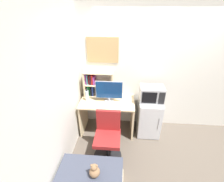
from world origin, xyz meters
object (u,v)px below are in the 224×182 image
(monitor, at_px, (109,91))
(computer_mouse, at_px, (122,105))
(hutch_bookshelf, at_px, (95,83))
(mini_fridge, at_px, (148,117))
(wall_corkboard, at_px, (103,50))
(water_bottle, at_px, (87,95))
(microwave, at_px, (152,94))
(desk_chair, at_px, (108,139))
(keyboard, at_px, (108,105))
(teddy_bear, at_px, (95,171))

(monitor, xyz_separation_m, computer_mouse, (0.27, -0.16, -0.23))
(hutch_bookshelf, bearing_deg, computer_mouse, -33.86)
(mini_fridge, relative_size, wall_corkboard, 1.27)
(hutch_bookshelf, relative_size, water_bottle, 2.50)
(monitor, relative_size, microwave, 1.18)
(desk_chair, bearing_deg, computer_mouse, 66.10)
(keyboard, relative_size, desk_chair, 0.49)
(keyboard, distance_m, water_bottle, 0.49)
(keyboard, distance_m, wall_corkboard, 1.10)
(desk_chair, xyz_separation_m, teddy_bear, (-0.10, -0.72, 0.12))
(hutch_bookshelf, height_order, wall_corkboard, wall_corkboard)
(monitor, relative_size, mini_fridge, 0.68)
(keyboard, height_order, water_bottle, water_bottle)
(hutch_bookshelf, bearing_deg, monitor, -36.19)
(monitor, height_order, microwave, monitor)
(monitor, xyz_separation_m, teddy_bear, (-0.06, -1.40, -0.50))
(keyboard, relative_size, mini_fridge, 0.55)
(mini_fridge, bearing_deg, microwave, 89.70)
(keyboard, height_order, mini_fridge, mini_fridge)
(computer_mouse, bearing_deg, teddy_bear, -105.06)
(hutch_bookshelf, xyz_separation_m, desk_chair, (0.37, -0.92, -0.67))
(mini_fridge, bearing_deg, keyboard, -167.45)
(mini_fridge, height_order, microwave, microwave)
(water_bottle, height_order, wall_corkboard, wall_corkboard)
(water_bottle, height_order, teddy_bear, water_bottle)
(water_bottle, height_order, desk_chair, water_bottle)
(microwave, bearing_deg, keyboard, -167.26)
(mini_fridge, height_order, desk_chair, desk_chair)
(computer_mouse, xyz_separation_m, desk_chair, (-0.23, -0.52, -0.39))
(keyboard, xyz_separation_m, microwave, (0.85, 0.19, 0.19))
(monitor, xyz_separation_m, water_bottle, (-0.46, 0.00, -0.13))
(water_bottle, distance_m, mini_fridge, 1.39)
(microwave, xyz_separation_m, teddy_bear, (-0.91, -1.43, -0.45))
(computer_mouse, xyz_separation_m, wall_corkboard, (-0.43, 0.51, 0.96))
(hutch_bookshelf, height_order, computer_mouse, hutch_bookshelf)
(hutch_bookshelf, xyz_separation_m, microwave, (1.18, -0.21, -0.10))
(desk_chair, bearing_deg, keyboard, 94.65)
(teddy_bear, bearing_deg, desk_chair, 81.82)
(microwave, xyz_separation_m, desk_chair, (-0.81, -0.71, -0.57))
(hutch_bookshelf, height_order, desk_chair, hutch_bookshelf)
(monitor, distance_m, teddy_bear, 1.49)
(monitor, bearing_deg, keyboard, -91.27)
(teddy_bear, distance_m, wall_corkboard, 2.14)
(water_bottle, relative_size, desk_chair, 0.27)
(monitor, relative_size, desk_chair, 0.60)
(hutch_bookshelf, distance_m, wall_corkboard, 0.70)
(hutch_bookshelf, relative_size, monitor, 1.13)
(keyboard, xyz_separation_m, computer_mouse, (0.27, -0.00, 0.01))
(hutch_bookshelf, xyz_separation_m, computer_mouse, (0.60, -0.40, -0.28))
(mini_fridge, distance_m, desk_chair, 1.08)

